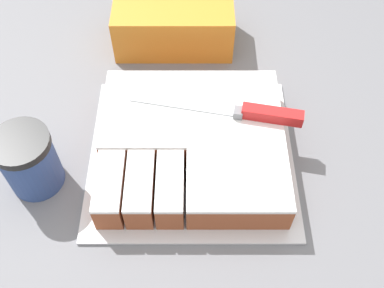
{
  "coord_description": "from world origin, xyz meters",
  "views": [
    {
      "loc": [
        0.01,
        -0.5,
        1.62
      ],
      "look_at": [
        0.01,
        -0.04,
        0.98
      ],
      "focal_mm": 42.0,
      "sensor_mm": 36.0,
      "label": 1
    }
  ],
  "objects_px": {
    "cake_board": "(192,155)",
    "cake": "(193,143)",
    "coffee_cup": "(30,161)",
    "storage_box": "(175,23)",
    "knife": "(255,113)"
  },
  "relations": [
    {
      "from": "cake_board",
      "to": "cake",
      "type": "relative_size",
      "value": 1.15
    },
    {
      "from": "coffee_cup",
      "to": "storage_box",
      "type": "xyz_separation_m",
      "value": [
        0.23,
        0.36,
        -0.01
      ]
    },
    {
      "from": "knife",
      "to": "storage_box",
      "type": "height_order",
      "value": "storage_box"
    },
    {
      "from": "knife",
      "to": "cake",
      "type": "bearing_deg",
      "value": 29.41
    },
    {
      "from": "cake_board",
      "to": "coffee_cup",
      "type": "height_order",
      "value": "coffee_cup"
    },
    {
      "from": "cake",
      "to": "coffee_cup",
      "type": "xyz_separation_m",
      "value": [
        -0.27,
        -0.05,
        0.02
      ]
    },
    {
      "from": "cake_board",
      "to": "coffee_cup",
      "type": "xyz_separation_m",
      "value": [
        -0.27,
        -0.05,
        0.06
      ]
    },
    {
      "from": "cake",
      "to": "storage_box",
      "type": "distance_m",
      "value": 0.31
    },
    {
      "from": "cake_board",
      "to": "knife",
      "type": "xyz_separation_m",
      "value": [
        0.11,
        0.04,
        0.07
      ]
    },
    {
      "from": "cake",
      "to": "coffee_cup",
      "type": "distance_m",
      "value": 0.28
    },
    {
      "from": "cake_board",
      "to": "cake",
      "type": "distance_m",
      "value": 0.03
    },
    {
      "from": "knife",
      "to": "coffee_cup",
      "type": "bearing_deg",
      "value": 24.22
    },
    {
      "from": "knife",
      "to": "cake_board",
      "type": "bearing_deg",
      "value": 30.11
    },
    {
      "from": "storage_box",
      "to": "cake_board",
      "type": "bearing_deg",
      "value": -83.0
    },
    {
      "from": "cake_board",
      "to": "cake",
      "type": "bearing_deg",
      "value": 42.58
    }
  ]
}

